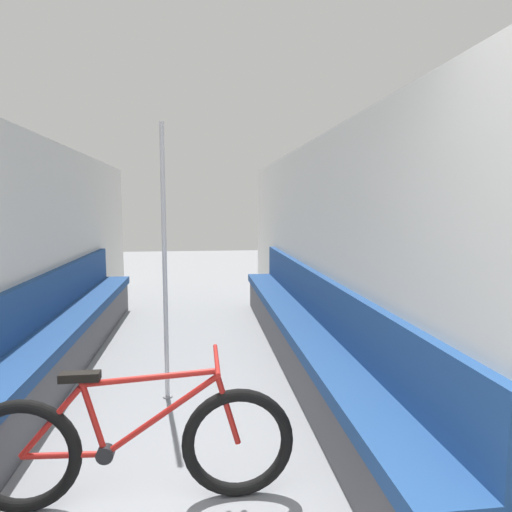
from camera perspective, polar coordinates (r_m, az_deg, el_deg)
name	(u,v)px	position (r m, az deg, el deg)	size (l,w,h in m)	color
wall_left	(20,259)	(4.39, -27.45, -0.32)	(0.10, 9.88, 2.24)	silver
wall_right	(330,255)	(4.28, 9.23, 0.17)	(0.10, 9.88, 2.24)	silver
bench_seat_row_left	(57,344)	(4.59, -23.63, -10.00)	(0.41, 5.63, 0.93)	#4C4C51
bench_seat_row_right	(302,335)	(4.51, 5.73, -9.80)	(0.41, 5.63, 0.93)	#4C4C51
bicycle	(132,446)	(2.67, -15.24, -21.95)	(1.71, 0.46, 0.78)	black
grab_pole_near	(165,268)	(3.71, -11.34, -1.42)	(0.08, 0.08, 2.22)	gray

